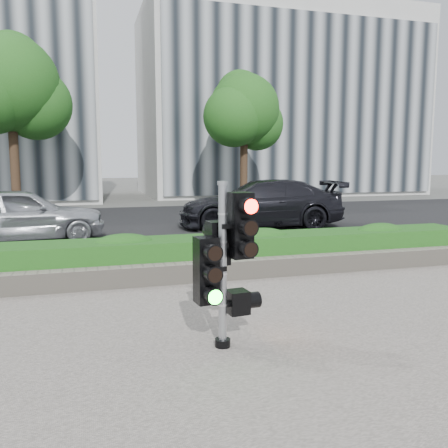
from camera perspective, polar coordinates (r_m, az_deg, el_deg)
name	(u,v)px	position (r m, az deg, el deg)	size (l,w,h in m)	color
ground	(227,316)	(6.76, 0.32, -10.98)	(120.00, 120.00, 0.00)	#51514C
sidewalk	(306,400)	(4.60, 9.88, -20.15)	(16.00, 11.00, 0.03)	#9E9389
road	(143,225)	(16.38, -9.77, -0.10)	(60.00, 13.00, 0.02)	black
curb	(182,265)	(9.70, -5.05, -4.94)	(60.00, 0.25, 0.12)	gray
stone_wall	(196,272)	(8.47, -3.39, -5.77)	(12.00, 0.32, 0.34)	gray
hedge	(188,256)	(9.06, -4.32, -3.81)	(12.00, 1.00, 0.68)	#3A8D2B
building_right	(275,106)	(33.90, 6.20, 13.97)	(18.00, 10.00, 12.00)	#B7B7B2
tree_left	(10,87)	(21.07, -24.34, 14.75)	(4.61, 4.03, 7.34)	black
tree_right	(243,112)	(23.01, 2.36, 13.31)	(4.10, 3.58, 6.53)	black
traffic_signal	(224,256)	(5.36, -0.03, -3.91)	(0.67, 0.52, 1.90)	black
car_silver	(19,214)	(13.63, -23.41, 1.06)	(1.75, 4.35, 1.48)	#BABCC2
car_dark	(261,203)	(15.53, 4.42, 2.48)	(2.17, 5.33, 1.55)	black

